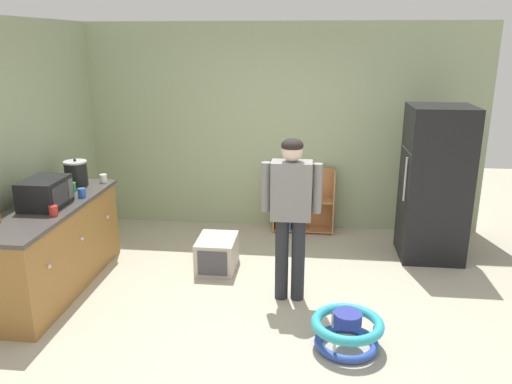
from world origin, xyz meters
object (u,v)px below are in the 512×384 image
object	(u,v)px
pet_carrier	(217,253)
crock_pot	(76,173)
standing_person	(291,206)
kitchen_counter	(53,247)
bookshelf	(300,204)
microwave	(45,193)
red_cup	(53,211)
blue_cup	(82,193)
refrigerator	(435,184)
green_cup	(72,187)
baby_walker	(347,330)
white_cup	(103,178)

from	to	relation	value
pet_carrier	crock_pot	world-z (taller)	crock_pot
standing_person	pet_carrier	xyz separation A→B (m)	(-0.84, 0.60, -0.79)
pet_carrier	kitchen_counter	bearing A→B (deg)	-157.82
bookshelf	pet_carrier	xyz separation A→B (m)	(-0.88, -1.31, -0.19)
kitchen_counter	pet_carrier	xyz separation A→B (m)	(1.57, 0.64, -0.27)
microwave	red_cup	world-z (taller)	microwave
red_cup	blue_cup	size ratio (longest dim) A/B	1.00
bookshelf	red_cup	xyz separation A→B (m)	(-2.24, -2.23, 0.58)
standing_person	red_cup	distance (m)	2.22
bookshelf	kitchen_counter	bearing A→B (deg)	-141.52
refrigerator	microwave	world-z (taller)	refrigerator
microwave	crock_pot	distance (m)	0.77
crock_pot	red_cup	size ratio (longest dim) A/B	3.21
microwave	green_cup	xyz separation A→B (m)	(0.01, 0.53, -0.09)
green_cup	refrigerator	bearing A→B (deg)	10.96
green_cup	microwave	bearing A→B (deg)	-91.60
kitchen_counter	crock_pot	bearing A→B (deg)	92.89
red_cup	pet_carrier	bearing A→B (deg)	34.26
crock_pot	red_cup	distance (m)	1.05
standing_person	crock_pot	bearing A→B (deg)	164.23
kitchen_counter	pet_carrier	bearing A→B (deg)	22.18
standing_person	baby_walker	xyz separation A→B (m)	(0.52, -0.79, -0.81)
baby_walker	green_cup	xyz separation A→B (m)	(-2.90, 1.24, 0.79)
white_cup	red_cup	distance (m)	1.16
bookshelf	microwave	xyz separation A→B (m)	(-2.44, -1.98, 0.67)
green_cup	bookshelf	bearing A→B (deg)	30.85
white_cup	red_cup	size ratio (longest dim) A/B	1.00
pet_carrier	blue_cup	size ratio (longest dim) A/B	5.81
kitchen_counter	baby_walker	size ratio (longest dim) A/B	3.32
pet_carrier	green_cup	distance (m)	1.73
pet_carrier	standing_person	bearing A→B (deg)	-35.36
baby_walker	pet_carrier	bearing A→B (deg)	134.36
kitchen_counter	standing_person	xyz separation A→B (m)	(2.40, 0.04, 0.52)
bookshelf	baby_walker	size ratio (longest dim) A/B	1.41
standing_person	green_cup	xyz separation A→B (m)	(-2.39, 0.45, -0.02)
bookshelf	standing_person	distance (m)	1.99
microwave	refrigerator	bearing A→B (deg)	18.02
kitchen_counter	green_cup	distance (m)	0.70
white_cup	pet_carrier	bearing A→B (deg)	-9.78
standing_person	white_cup	xyz separation A→B (m)	(-2.19, 0.83, -0.02)
crock_pot	baby_walker	bearing A→B (deg)	-26.60
bookshelf	pet_carrier	bearing A→B (deg)	-123.99
green_cup	red_cup	world-z (taller)	same
red_cup	kitchen_counter	bearing A→B (deg)	126.35
microwave	red_cup	size ratio (longest dim) A/B	5.05
baby_walker	green_cup	distance (m)	3.26
refrigerator	microwave	bearing A→B (deg)	-161.98
refrigerator	red_cup	xyz separation A→B (m)	(-3.79, -1.55, 0.06)
standing_person	blue_cup	xyz separation A→B (m)	(-2.19, 0.26, -0.02)
microwave	green_cup	size ratio (longest dim) A/B	5.05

